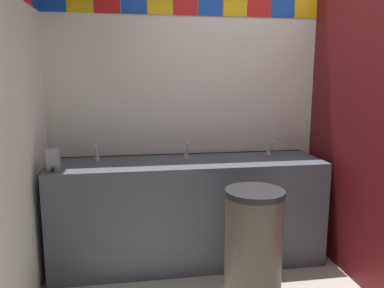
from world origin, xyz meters
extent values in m
cube|color=silver|center=(0.00, 1.47, 1.41)|extent=(3.99, 0.08, 2.82)
cube|color=red|center=(-1.47, 1.42, 2.12)|extent=(0.20, 0.01, 0.20)
cube|color=#1947B7|center=(-1.26, 1.42, 2.12)|extent=(0.20, 0.01, 0.20)
cube|color=yellow|center=(-1.05, 1.42, 2.12)|extent=(0.20, 0.01, 0.20)
cube|color=red|center=(-0.84, 1.42, 2.12)|extent=(0.20, 0.01, 0.20)
cube|color=#1947B7|center=(-0.63, 1.42, 2.12)|extent=(0.20, 0.01, 0.20)
cube|color=yellow|center=(-0.42, 1.42, 2.12)|extent=(0.20, 0.01, 0.20)
cube|color=red|center=(-0.21, 1.42, 2.12)|extent=(0.20, 0.01, 0.20)
cube|color=#1947B7|center=(0.00, 1.42, 2.12)|extent=(0.20, 0.01, 0.20)
cube|color=yellow|center=(0.21, 1.42, 2.12)|extent=(0.20, 0.01, 0.20)
cube|color=red|center=(0.42, 1.42, 2.12)|extent=(0.20, 0.01, 0.20)
cube|color=#1947B7|center=(0.63, 1.42, 2.12)|extent=(0.20, 0.01, 0.20)
cube|color=yellow|center=(0.84, 1.42, 2.12)|extent=(0.20, 0.01, 0.20)
cube|color=#4C515B|center=(-0.86, 1.14, 0.43)|extent=(2.16, 0.58, 0.85)
cube|color=#4C515B|center=(-0.86, 1.41, 0.81)|extent=(2.16, 0.03, 0.08)
cylinder|color=silver|center=(-1.58, 1.11, 0.80)|extent=(0.34, 0.34, 0.10)
cylinder|color=silver|center=(-0.86, 1.11, 0.80)|extent=(0.34, 0.34, 0.10)
cylinder|color=silver|center=(-0.14, 1.11, 0.80)|extent=(0.34, 0.34, 0.10)
cylinder|color=silver|center=(-1.58, 1.25, 0.88)|extent=(0.04, 0.04, 0.05)
cylinder|color=silver|center=(-1.58, 1.20, 0.95)|extent=(0.02, 0.06, 0.09)
cylinder|color=silver|center=(-0.86, 1.25, 0.88)|extent=(0.04, 0.04, 0.05)
cylinder|color=silver|center=(-0.86, 1.20, 0.95)|extent=(0.02, 0.06, 0.09)
cylinder|color=silver|center=(-0.14, 1.25, 0.88)|extent=(0.04, 0.04, 0.05)
cylinder|color=silver|center=(-0.14, 1.20, 0.95)|extent=(0.02, 0.06, 0.09)
cube|color=gray|center=(-1.86, 0.97, 0.93)|extent=(0.09, 0.07, 0.16)
cylinder|color=black|center=(-1.86, 0.92, 0.87)|extent=(0.02, 0.02, 0.03)
cube|color=maroon|center=(0.33, 0.71, 1.10)|extent=(0.04, 1.44, 2.20)
cylinder|color=brown|center=(-0.52, 0.47, 0.37)|extent=(0.38, 0.38, 0.75)
cylinder|color=#262628|center=(-0.52, 0.47, 0.77)|extent=(0.39, 0.39, 0.04)
camera|label=1|loc=(-1.30, -1.80, 1.52)|focal=35.45mm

